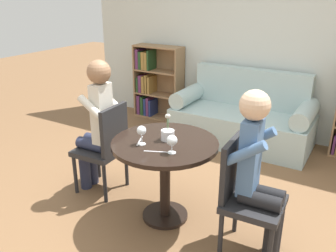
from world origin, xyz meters
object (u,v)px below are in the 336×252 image
person_right (259,172)px  wine_glass_right (172,141)px  chair_left (105,145)px  bookshelf_left (154,83)px  flower_vase (168,133)px  chair_right (245,193)px  person_left (97,123)px  couch (242,119)px  wine_glass_left (141,131)px

person_right → wine_glass_right: 0.67m
chair_left → wine_glass_right: 0.96m
bookshelf_left → flower_vase: 2.66m
bookshelf_left → chair_left: bookshelf_left is taller
chair_left → chair_right: 1.44m
person_left → flower_vase: person_left is taller
person_left → flower_vase: 0.80m
chair_left → flower_vase: size_ratio=3.93×
bookshelf_left → person_left: 2.26m
person_left → person_right: 1.60m
couch → chair_right: size_ratio=1.94×
couch → person_left: (-0.80, -1.86, 0.40)m
chair_right → person_left: bearing=82.5°
bookshelf_left → person_right: (2.33, -2.25, 0.15)m
bookshelf_left → wine_glass_right: (1.69, -2.36, 0.29)m
chair_right → wine_glass_left: chair_right is taller
person_left → person_right: person_left is taller
bookshelf_left → wine_glass_right: size_ratio=7.61×
chair_left → chair_right: (1.43, -0.13, 0.00)m
chair_left → bookshelf_left: bearing=-161.8°
wine_glass_left → wine_glass_right: 0.29m
bookshelf_left → chair_right: bookshelf_left is taller
bookshelf_left → chair_left: 2.27m
bookshelf_left → flower_vase: size_ratio=4.83×
chair_left → wine_glass_right: size_ratio=6.19×
person_left → bookshelf_left: bearing=-163.8°
chair_left → person_left: 0.23m
person_left → flower_vase: (0.80, -0.03, 0.08)m
person_left → wine_glass_right: bearing=73.6°
person_left → wine_glass_left: 0.71m
couch → person_left: size_ratio=1.33×
bookshelf_left → person_right: bearing=-43.9°
chair_right → wine_glass_right: 0.66m
chair_right → couch: bearing=17.0°
person_right → wine_glass_left: (-0.93, -0.09, 0.15)m
bookshelf_left → flower_vase: (1.53, -2.16, 0.25)m
person_right → wine_glass_right: person_right is taller
couch → wine_glass_right: couch is taller
couch → person_left: 2.07m
person_left → flower_vase: size_ratio=5.73×
person_left → person_right: bearing=82.9°
chair_left → person_right: size_ratio=0.70×
chair_right → flower_vase: (-0.72, 0.10, 0.29)m
couch → wine_glass_right: size_ratio=12.01×
wine_glass_right → person_right: bearing=9.7°
bookshelf_left → chair_right: bearing=-45.1°
chair_left → flower_vase: 0.77m
wine_glass_right → flower_vase: (-0.16, 0.20, -0.04)m
couch → chair_left: (-0.72, -1.86, 0.18)m
bookshelf_left → person_left: bearing=-71.0°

